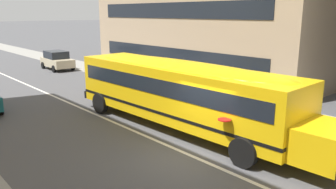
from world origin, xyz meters
TOP-DOWN VIEW (x-y plane):
  - ground_plane at (0.00, 0.00)m, footprint 400.00×400.00m
  - sidewalk_far at (0.00, 7.07)m, footprint 120.00×3.00m
  - lane_centreline at (0.00, 0.00)m, footprint 110.00×0.16m
  - school_bus at (-2.41, 1.77)m, footprint 13.27×3.20m
  - parked_car_beige_far_corner at (-21.35, 4.45)m, footprint 3.97×2.01m

SIDE VIEW (x-z plane):
  - ground_plane at x=0.00m, z-range 0.00..0.00m
  - lane_centreline at x=0.00m, z-range 0.00..0.01m
  - sidewalk_far at x=0.00m, z-range 0.00..0.01m
  - parked_car_beige_far_corner at x=-21.35m, z-range 0.02..1.66m
  - school_bus at x=-2.41m, z-range 0.28..3.23m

